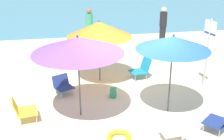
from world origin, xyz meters
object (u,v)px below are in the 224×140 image
object	(u,v)px
beach_chair_e	(221,120)
beach_chair_c	(174,130)
warning_sign	(208,44)
beach_chair_a	(142,68)
person_a	(90,29)
beach_chair_b	(22,109)
beach_bag	(113,93)
beach_chair_d	(63,85)
umbrella_purple	(78,45)
person_b	(163,27)
umbrella_orange	(99,29)
swim_ring	(119,138)
umbrella_blue	(173,43)

from	to	relation	value
beach_chair_e	beach_chair_c	bearing A→B (deg)	59.87
beach_chair_e	warning_sign	bearing A→B (deg)	-57.13
beach_chair_a	person_a	bearing A→B (deg)	-82.28
beach_chair_b	beach_bag	bearing A→B (deg)	10.45
beach_chair_d	beach_chair_e	size ratio (longest dim) A/B	0.83
beach_chair_e	beach_chair_d	bearing A→B (deg)	12.74
beach_chair_b	warning_sign	size ratio (longest dim) A/B	0.31
warning_sign	beach_bag	size ratio (longest dim) A/B	8.18
beach_chair_a	beach_chair_d	world-z (taller)	beach_chair_a
beach_chair_a	beach_bag	distance (m)	1.63
umbrella_purple	person_a	xyz separation A→B (m)	(0.83, 5.28, -0.95)
beach_chair_a	beach_chair_c	distance (m)	3.53
beach_chair_d	person_b	xyz separation A→B (m)	(4.19, 3.57, 0.61)
beach_chair_d	warning_sign	bearing A→B (deg)	58.72
umbrella_orange	beach_chair_b	xyz separation A→B (m)	(-2.16, -2.05, -1.33)
beach_chair_c	swim_ring	size ratio (longest dim) A/B	1.12
umbrella_blue	beach_chair_c	distance (m)	2.03
beach_chair_e	beach_bag	bearing A→B (deg)	3.58
umbrella_orange	umbrella_blue	bearing A→B (deg)	-57.16
umbrella_purple	swim_ring	distance (m)	2.25
beach_chair_d	person_a	size ratio (longest dim) A/B	0.38
umbrella_purple	beach_chair_c	world-z (taller)	umbrella_purple
umbrella_purple	beach_chair_b	world-z (taller)	umbrella_purple
person_b	beach_chair_c	bearing A→B (deg)	-126.14
umbrella_blue	swim_ring	world-z (taller)	umbrella_blue
person_a	beach_chair_d	bearing A→B (deg)	-139.30
umbrella_purple	beach_chair_c	distance (m)	2.81
beach_chair_b	warning_sign	bearing A→B (deg)	1.15
beach_chair_e	warning_sign	distance (m)	2.61
beach_chair_b	person_b	bearing A→B (deg)	33.70
umbrella_blue	beach_chair_e	bearing A→B (deg)	-54.78
person_a	umbrella_blue	bearing A→B (deg)	-108.14
umbrella_blue	warning_sign	world-z (taller)	warning_sign
umbrella_blue	beach_chair_d	distance (m)	3.37
warning_sign	beach_bag	xyz separation A→B (m)	(-2.76, -0.12, -1.22)
beach_chair_d	umbrella_orange	bearing A→B (deg)	94.93
swim_ring	beach_chair_e	bearing A→B (deg)	-3.58
umbrella_orange	beach_bag	size ratio (longest dim) A/B	7.68
person_b	warning_sign	world-z (taller)	warning_sign
umbrella_purple	beach_chair_d	world-z (taller)	umbrella_purple
beach_chair_c	person_b	bearing A→B (deg)	-21.38
beach_chair_e	swim_ring	bearing A→B (deg)	46.98
beach_chair_a	warning_sign	bearing A→B (deg)	134.11
beach_chair_e	beach_bag	xyz separation A→B (m)	(-2.03, 2.17, -0.21)
umbrella_purple	beach_chair_c	xyz separation A→B (m)	(1.82, -1.54, -1.49)
person_a	swim_ring	size ratio (longest dim) A/B	3.08
umbrella_orange	beach_chair_a	bearing A→B (deg)	-1.48
person_a	person_b	xyz separation A→B (m)	(2.97, -0.41, 0.02)
umbrella_purple	beach_chair_a	world-z (taller)	umbrella_purple
person_a	warning_sign	bearing A→B (deg)	-88.34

